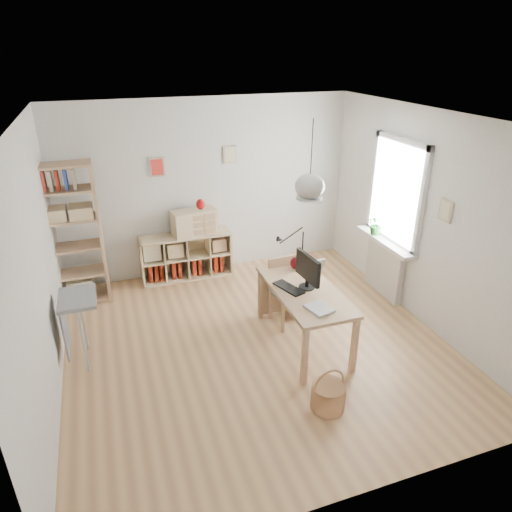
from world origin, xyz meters
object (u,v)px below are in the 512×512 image
object	(u,v)px
tall_bookshelf	(70,231)
chair	(287,287)
cube_shelf	(185,259)
storage_chest	(313,293)
monitor	(308,270)
drawer_chest	(194,222)
desk	(304,296)

from	to	relation	value
tall_bookshelf	chair	bearing A→B (deg)	-28.60
cube_shelf	chair	distance (m)	2.00
storage_chest	cube_shelf	bearing A→B (deg)	135.41
tall_bookshelf	monitor	xyz separation A→B (m)	(2.63, -1.93, -0.10)
chair	monitor	distance (m)	0.71
monitor	drawer_chest	distance (m)	2.34
desk	chair	xyz separation A→B (m)	(0.01, 0.53, -0.16)
cube_shelf	chair	world-z (taller)	chair
tall_bookshelf	storage_chest	size ratio (longest dim) A/B	3.12
desk	monitor	size ratio (longest dim) A/B	3.09
drawer_chest	tall_bookshelf	bearing A→B (deg)	179.15
desk	monitor	world-z (taller)	monitor
chair	monitor	size ratio (longest dim) A/B	1.80
desk	chair	bearing A→B (deg)	88.61
storage_chest	tall_bookshelf	bearing A→B (deg)	158.43
tall_bookshelf	monitor	bearing A→B (deg)	-36.27
desk	cube_shelf	bearing A→B (deg)	114.61
drawer_chest	desk	bearing A→B (deg)	-77.67
desk	chair	world-z (taller)	chair
storage_chest	drawer_chest	xyz separation A→B (m)	(-1.34, 1.45, 0.71)
tall_bookshelf	monitor	world-z (taller)	tall_bookshelf
cube_shelf	tall_bookshelf	distance (m)	1.77
storage_chest	desk	bearing A→B (deg)	-124.12
desk	cube_shelf	distance (m)	2.48
desk	drawer_chest	size ratio (longest dim) A/B	2.26
chair	cube_shelf	bearing A→B (deg)	116.56
desk	drawer_chest	distance (m)	2.36
desk	tall_bookshelf	world-z (taller)	tall_bookshelf
storage_chest	drawer_chest	world-z (taller)	drawer_chest
cube_shelf	storage_chest	world-z (taller)	cube_shelf
chair	drawer_chest	world-z (taller)	drawer_chest
tall_bookshelf	storage_chest	xyz separation A→B (m)	(3.08, -1.21, -0.89)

